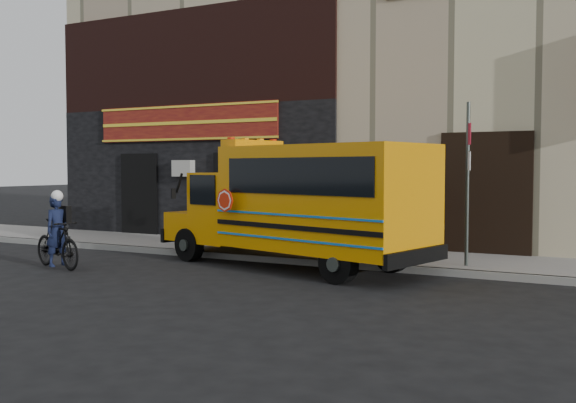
{
  "coord_description": "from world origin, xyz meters",
  "views": [
    {
      "loc": [
        6.84,
        -10.81,
        2.26
      ],
      "look_at": [
        0.37,
        1.85,
        1.52
      ],
      "focal_mm": 40.0,
      "sensor_mm": 36.0,
      "label": 1
    }
  ],
  "objects_px": {
    "cyclist": "(58,233)",
    "sign_pole": "(468,180)",
    "bicycle": "(57,244)",
    "school_bus": "(302,202)"
  },
  "relations": [
    {
      "from": "cyclist",
      "to": "sign_pole",
      "type": "bearing_deg",
      "value": -55.26
    },
    {
      "from": "sign_pole",
      "to": "bicycle",
      "type": "height_order",
      "value": "sign_pole"
    },
    {
      "from": "school_bus",
      "to": "cyclist",
      "type": "height_order",
      "value": "school_bus"
    },
    {
      "from": "sign_pole",
      "to": "cyclist",
      "type": "bearing_deg",
      "value": -156.68
    },
    {
      "from": "school_bus",
      "to": "bicycle",
      "type": "relative_size",
      "value": 3.88
    },
    {
      "from": "sign_pole",
      "to": "cyclist",
      "type": "distance_m",
      "value": 9.15
    },
    {
      "from": "bicycle",
      "to": "sign_pole",
      "type": "bearing_deg",
      "value": -51.16
    },
    {
      "from": "bicycle",
      "to": "cyclist",
      "type": "height_order",
      "value": "cyclist"
    },
    {
      "from": "sign_pole",
      "to": "bicycle",
      "type": "bearing_deg",
      "value": -156.63
    },
    {
      "from": "cyclist",
      "to": "bicycle",
      "type": "bearing_deg",
      "value": 150.14
    }
  ]
}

